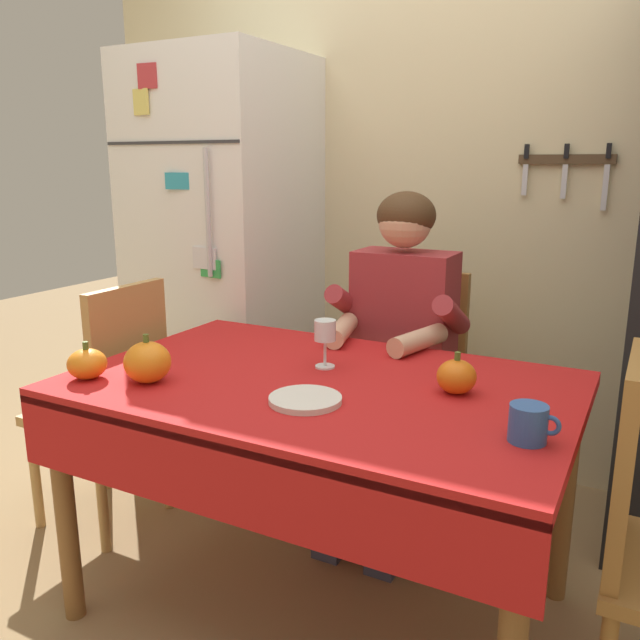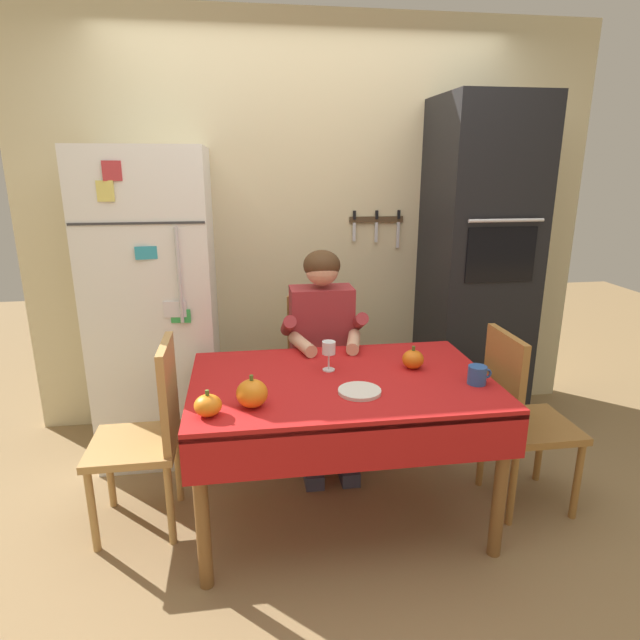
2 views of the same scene
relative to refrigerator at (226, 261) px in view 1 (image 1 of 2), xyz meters
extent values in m
plane|color=#93754C|center=(0.95, -0.96, -0.90)|extent=(10.00, 10.00, 0.00)
cube|color=beige|center=(1.00, 0.39, 0.40)|extent=(3.70, 0.10, 2.60)
cube|color=#4C3823|center=(1.40, 0.33, 0.46)|extent=(0.36, 0.02, 0.04)
cube|color=silver|center=(1.25, 0.32, 0.37)|extent=(0.02, 0.01, 0.12)
cube|color=black|center=(1.25, 0.32, 0.49)|extent=(0.02, 0.01, 0.06)
cube|color=silver|center=(1.40, 0.32, 0.37)|extent=(0.02, 0.01, 0.13)
cube|color=black|center=(1.40, 0.32, 0.49)|extent=(0.02, 0.01, 0.06)
cube|color=silver|center=(1.55, 0.32, 0.35)|extent=(0.02, 0.01, 0.17)
cube|color=black|center=(1.55, 0.32, 0.49)|extent=(0.02, 0.01, 0.06)
cube|color=white|center=(0.00, 0.00, 0.00)|extent=(0.68, 0.68, 1.80)
cylinder|color=silver|center=(0.19, -0.36, 0.25)|extent=(0.02, 0.02, 0.50)
cube|color=#333335|center=(0.00, -0.34, 0.52)|extent=(0.67, 0.01, 0.01)
cube|color=teal|center=(0.03, -0.35, 0.37)|extent=(0.11, 0.02, 0.07)
cube|color=#E5D666|center=(-0.13, -0.35, 0.68)|extent=(0.08, 0.02, 0.10)
cube|color=green|center=(0.18, -0.35, 0.03)|extent=(0.10, 0.02, 0.07)
cube|color=silver|center=(0.15, -0.35, 0.07)|extent=(0.12, 0.02, 0.09)
cube|color=#B73338|center=(-0.09, -0.35, 0.77)|extent=(0.09, 0.02, 0.10)
cylinder|color=brown|center=(0.31, -1.25, -0.55)|extent=(0.06, 0.06, 0.70)
cylinder|color=brown|center=(0.31, -0.47, -0.55)|extent=(0.06, 0.06, 0.70)
cylinder|color=brown|center=(1.59, -0.47, -0.55)|extent=(0.06, 0.06, 0.70)
cube|color=red|center=(0.95, -0.86, -0.18)|extent=(1.40, 0.90, 0.04)
cube|color=red|center=(0.95, -1.30, -0.28)|extent=(1.40, 0.01, 0.20)
cube|color=#9E6B33|center=(0.96, -0.17, -0.47)|extent=(0.40, 0.40, 0.04)
cube|color=#9E6B33|center=(0.96, 0.01, -0.21)|extent=(0.36, 0.04, 0.48)
cylinder|color=#9E6B33|center=(0.79, -0.34, -0.69)|extent=(0.04, 0.04, 0.41)
cylinder|color=#9E6B33|center=(0.79, 0.00, -0.69)|extent=(0.04, 0.04, 0.41)
cylinder|color=#9E6B33|center=(1.13, -0.34, -0.69)|extent=(0.04, 0.04, 0.41)
cylinder|color=#9E6B33|center=(1.13, 0.00, -0.69)|extent=(0.04, 0.04, 0.41)
cube|color=#38384C|center=(0.86, -0.55, -0.86)|extent=(0.10, 0.22, 0.08)
cube|color=#38384C|center=(1.06, -0.55, -0.86)|extent=(0.10, 0.22, 0.08)
cylinder|color=#38384C|center=(0.86, -0.49, -0.67)|extent=(0.09, 0.09, 0.38)
cylinder|color=#38384C|center=(1.06, -0.49, -0.67)|extent=(0.09, 0.09, 0.38)
cube|color=#38384C|center=(0.87, -0.33, -0.40)|extent=(0.12, 0.40, 0.11)
cube|color=#38384C|center=(1.05, -0.33, -0.40)|extent=(0.12, 0.40, 0.11)
cube|color=#9E2D33|center=(0.96, -0.21, -0.11)|extent=(0.36, 0.20, 0.48)
cylinder|color=#9E2D33|center=(0.76, -0.28, -0.07)|extent=(0.07, 0.26, 0.18)
cylinder|color=#9E2D33|center=(1.16, -0.28, -0.07)|extent=(0.07, 0.26, 0.18)
cylinder|color=#D8A884|center=(0.82, -0.45, -0.13)|extent=(0.13, 0.27, 0.07)
cylinder|color=#D8A884|center=(1.10, -0.45, -0.13)|extent=(0.13, 0.27, 0.07)
sphere|color=#D8A884|center=(0.96, -0.23, 0.24)|extent=(0.19, 0.19, 0.19)
ellipsoid|color=#472D19|center=(0.96, -0.22, 0.26)|extent=(0.21, 0.21, 0.17)
cube|color=#9E6B33|center=(1.75, -0.89, -0.21)|extent=(0.04, 0.36, 0.48)
cylinder|color=#9E6B33|center=(1.76, -0.72, -0.69)|extent=(0.04, 0.04, 0.41)
cube|color=tan|center=(-0.03, -0.79, -0.47)|extent=(0.40, 0.40, 0.04)
cube|color=tan|center=(0.15, -0.79, -0.21)|extent=(0.04, 0.36, 0.48)
cylinder|color=tan|center=(-0.20, -0.62, -0.69)|extent=(0.04, 0.04, 0.41)
cylinder|color=tan|center=(0.14, -0.62, -0.69)|extent=(0.04, 0.04, 0.41)
cylinder|color=tan|center=(-0.20, -0.96, -0.69)|extent=(0.04, 0.04, 0.41)
cylinder|color=tan|center=(0.14, -0.96, -0.69)|extent=(0.04, 0.04, 0.41)
cylinder|color=#2D569E|center=(1.55, -1.02, -0.12)|extent=(0.09, 0.09, 0.09)
torus|color=#2D569E|center=(1.60, -1.02, -0.11)|extent=(0.05, 0.01, 0.05)
cylinder|color=white|center=(0.91, -0.75, -0.16)|extent=(0.06, 0.06, 0.01)
cylinder|color=white|center=(0.91, -0.75, -0.11)|extent=(0.01, 0.01, 0.08)
cylinder|color=white|center=(0.91, -0.75, -0.04)|extent=(0.07, 0.07, 0.06)
ellipsoid|color=orange|center=(1.32, -0.79, -0.11)|extent=(0.11, 0.11, 0.09)
cylinder|color=#4C6023|center=(1.32, -0.79, -0.06)|extent=(0.02, 0.02, 0.02)
ellipsoid|color=orange|center=(0.53, -1.10, -0.10)|extent=(0.13, 0.13, 0.12)
cylinder|color=#4C6023|center=(0.53, -1.10, -0.03)|extent=(0.02, 0.02, 0.02)
ellipsoid|color=orange|center=(0.35, -1.16, -0.12)|extent=(0.11, 0.11, 0.09)
cylinder|color=#4C6023|center=(0.35, -1.16, -0.06)|extent=(0.02, 0.02, 0.02)
cylinder|color=silver|center=(1.00, -1.04, -0.15)|extent=(0.19, 0.19, 0.02)
camera|label=1|loc=(1.76, -2.40, 0.44)|focal=36.24mm
camera|label=2|loc=(0.51, -3.13, 0.80)|focal=29.80mm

